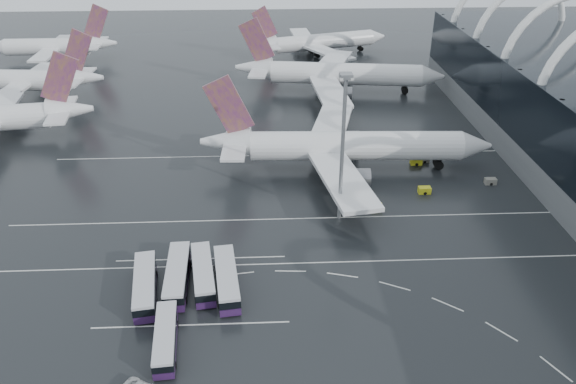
{
  "coord_description": "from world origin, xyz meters",
  "views": [
    {
      "loc": [
        -13.04,
        -77.01,
        54.93
      ],
      "look_at": [
        -8.97,
        9.67,
        7.0
      ],
      "focal_mm": 35.0,
      "sensor_mm": 36.0,
      "label": 1
    }
  ],
  "objects_px": {
    "floodlight_mast": "(343,132)",
    "bus_row_near_b": "(177,275)",
    "bus_row_near_d": "(227,279)",
    "bus_row_far_a": "(165,338)",
    "gse_cart_belly_b": "(425,160)",
    "gse_cart_belly_e": "(416,161)",
    "bus_row_near_a": "(145,286)",
    "airliner_main": "(341,147)",
    "jet_remote_far": "(55,47)",
    "jet_remote_mid": "(28,80)",
    "bus_row_near_c": "(203,274)",
    "gse_cart_belly_d": "(490,181)",
    "gse_cart_belly_a": "(424,190)",
    "gse_cart_belly_c": "(377,206)",
    "airliner_gate_c": "(317,43)",
    "airliner_gate_b": "(335,74)"
  },
  "relations": [
    {
      "from": "airliner_gate_c",
      "to": "bus_row_near_d",
      "type": "bearing_deg",
      "value": -117.89
    },
    {
      "from": "bus_row_near_b",
      "to": "gse_cart_belly_a",
      "type": "relative_size",
      "value": 5.72
    },
    {
      "from": "bus_row_near_a",
      "to": "floodlight_mast",
      "type": "relative_size",
      "value": 0.51
    },
    {
      "from": "bus_row_far_a",
      "to": "gse_cart_belly_b",
      "type": "relative_size",
      "value": 5.98
    },
    {
      "from": "bus_row_far_a",
      "to": "gse_cart_belly_d",
      "type": "height_order",
      "value": "bus_row_far_a"
    },
    {
      "from": "airliner_gate_b",
      "to": "bus_row_near_d",
      "type": "relative_size",
      "value": 4.37
    },
    {
      "from": "airliner_gate_c",
      "to": "floodlight_mast",
      "type": "height_order",
      "value": "floodlight_mast"
    },
    {
      "from": "gse_cart_belly_b",
      "to": "airliner_gate_b",
      "type": "bearing_deg",
      "value": 106.45
    },
    {
      "from": "airliner_gate_b",
      "to": "floodlight_mast",
      "type": "xyz_separation_m",
      "value": [
        -7.69,
        -71.99,
        12.03
      ]
    },
    {
      "from": "bus_row_near_d",
      "to": "bus_row_far_a",
      "type": "relative_size",
      "value": 1.15
    },
    {
      "from": "airliner_main",
      "to": "gse_cart_belly_e",
      "type": "distance_m",
      "value": 17.84
    },
    {
      "from": "bus_row_near_a",
      "to": "bus_row_far_a",
      "type": "relative_size",
      "value": 1.14
    },
    {
      "from": "bus_row_near_a",
      "to": "gse_cart_belly_b",
      "type": "height_order",
      "value": "bus_row_near_a"
    },
    {
      "from": "gse_cart_belly_a",
      "to": "bus_row_far_a",
      "type": "bearing_deg",
      "value": -138.3
    },
    {
      "from": "bus_row_near_d",
      "to": "airliner_main",
      "type": "bearing_deg",
      "value": -36.35
    },
    {
      "from": "gse_cart_belly_e",
      "to": "gse_cart_belly_b",
      "type": "bearing_deg",
      "value": 26.64
    },
    {
      "from": "floodlight_mast",
      "to": "bus_row_near_b",
      "type": "bearing_deg",
      "value": -145.71
    },
    {
      "from": "airliner_main",
      "to": "gse_cart_belly_d",
      "type": "height_order",
      "value": "airliner_main"
    },
    {
      "from": "jet_remote_far",
      "to": "airliner_main",
      "type": "bearing_deg",
      "value": 134.12
    },
    {
      "from": "jet_remote_mid",
      "to": "bus_row_near_c",
      "type": "height_order",
      "value": "jet_remote_mid"
    },
    {
      "from": "gse_cart_belly_a",
      "to": "floodlight_mast",
      "type": "bearing_deg",
      "value": -154.84
    },
    {
      "from": "airliner_main",
      "to": "bus_row_near_a",
      "type": "height_order",
      "value": "airliner_main"
    },
    {
      "from": "bus_row_near_c",
      "to": "bus_row_near_d",
      "type": "relative_size",
      "value": 0.96
    },
    {
      "from": "bus_row_far_a",
      "to": "floodlight_mast",
      "type": "xyz_separation_m",
      "value": [
        27.45,
        32.21,
        15.74
      ]
    },
    {
      "from": "bus_row_near_a",
      "to": "bus_row_near_d",
      "type": "relative_size",
      "value": 1.0
    },
    {
      "from": "gse_cart_belly_a",
      "to": "gse_cart_belly_e",
      "type": "bearing_deg",
      "value": 83.13
    },
    {
      "from": "bus_row_near_d",
      "to": "floodlight_mast",
      "type": "bearing_deg",
      "value": -51.8
    },
    {
      "from": "bus_row_near_c",
      "to": "bus_row_far_a",
      "type": "bearing_deg",
      "value": 155.96
    },
    {
      "from": "jet_remote_far",
      "to": "gse_cart_belly_a",
      "type": "relative_size",
      "value": 17.97
    },
    {
      "from": "bus_row_far_a",
      "to": "gse_cart_belly_e",
      "type": "height_order",
      "value": "bus_row_far_a"
    },
    {
      "from": "bus_row_near_d",
      "to": "bus_row_far_a",
      "type": "distance_m",
      "value": 14.36
    },
    {
      "from": "bus_row_near_c",
      "to": "gse_cart_belly_b",
      "type": "relative_size",
      "value": 6.6
    },
    {
      "from": "airliner_gate_c",
      "to": "floodlight_mast",
      "type": "xyz_separation_m",
      "value": [
        -6.11,
        -112.35,
        12.71
      ]
    },
    {
      "from": "jet_remote_mid",
      "to": "bus_row_far_a",
      "type": "bearing_deg",
      "value": 121.96
    },
    {
      "from": "jet_remote_mid",
      "to": "floodlight_mast",
      "type": "bearing_deg",
      "value": 143.31
    },
    {
      "from": "airliner_main",
      "to": "bus_row_near_d",
      "type": "relative_size",
      "value": 4.43
    },
    {
      "from": "gse_cart_belly_a",
      "to": "gse_cart_belly_c",
      "type": "height_order",
      "value": "gse_cart_belly_a"
    },
    {
      "from": "airliner_gate_b",
      "to": "gse_cart_belly_d",
      "type": "distance_m",
      "value": 65.44
    },
    {
      "from": "jet_remote_far",
      "to": "bus_row_near_a",
      "type": "distance_m",
      "value": 141.14
    },
    {
      "from": "airliner_main",
      "to": "bus_row_near_d",
      "type": "xyz_separation_m",
      "value": [
        -22.7,
        -40.38,
        -3.43
      ]
    },
    {
      "from": "bus_row_near_b",
      "to": "bus_row_near_d",
      "type": "height_order",
      "value": "bus_row_near_b"
    },
    {
      "from": "bus_row_near_a",
      "to": "airliner_main",
      "type": "bearing_deg",
      "value": -48.73
    },
    {
      "from": "bus_row_near_b",
      "to": "bus_row_far_a",
      "type": "xyz_separation_m",
      "value": [
        0.1,
        -13.43,
        -0.24
      ]
    },
    {
      "from": "bus_row_near_d",
      "to": "bus_row_far_a",
      "type": "height_order",
      "value": "bus_row_near_d"
    },
    {
      "from": "jet_remote_mid",
      "to": "bus_row_near_b",
      "type": "bearing_deg",
      "value": 125.32
    },
    {
      "from": "gse_cart_belly_a",
      "to": "gse_cart_belly_b",
      "type": "height_order",
      "value": "gse_cart_belly_a"
    },
    {
      "from": "airliner_gate_b",
      "to": "gse_cart_belly_a",
      "type": "relative_size",
      "value": 25.1
    },
    {
      "from": "airliner_main",
      "to": "jet_remote_far",
      "type": "height_order",
      "value": "airliner_main"
    },
    {
      "from": "gse_cart_belly_b",
      "to": "gse_cart_belly_e",
      "type": "relative_size",
      "value": 0.82
    },
    {
      "from": "bus_row_far_a",
      "to": "gse_cart_belly_a",
      "type": "distance_m",
      "value": 61.43
    }
  ]
}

